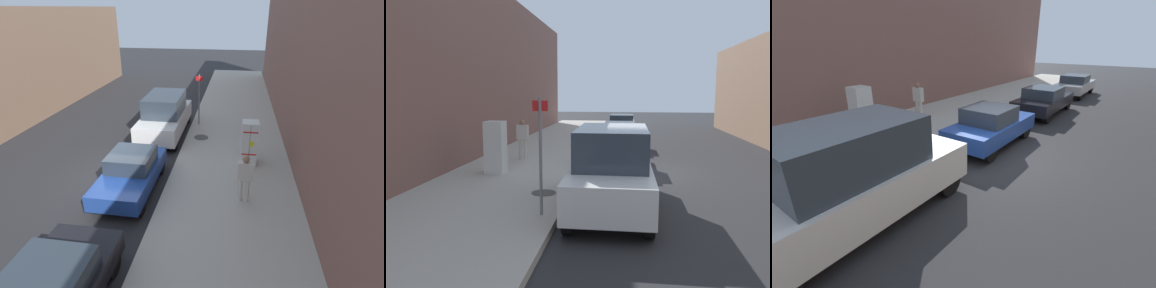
% 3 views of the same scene
% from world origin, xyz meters
% --- Properties ---
extents(ground_plane, '(80.00, 80.00, 0.00)m').
position_xyz_m(ground_plane, '(0.00, 0.00, 0.00)').
color(ground_plane, '#28282B').
extents(sidewalk_slab, '(4.77, 44.00, 0.18)m').
position_xyz_m(sidewalk_slab, '(-4.50, 0.00, 0.09)').
color(sidewalk_slab, '#B2ADA0').
rests_on(sidewalk_slab, ground).
extents(building_facade_near, '(1.80, 39.60, 8.13)m').
position_xyz_m(building_facade_near, '(-7.79, 0.00, 4.07)').
color(building_facade_near, '#7F564C').
rests_on(building_facade_near, ground).
extents(discarded_refrigerator, '(0.65, 0.65, 1.84)m').
position_xyz_m(discarded_refrigerator, '(-5.14, -1.68, 1.10)').
color(discarded_refrigerator, silver).
rests_on(discarded_refrigerator, sidewalk_slab).
extents(manhole_cover, '(0.70, 0.70, 0.02)m').
position_xyz_m(manhole_cover, '(-2.88, -4.06, 0.19)').
color(manhole_cover, '#47443F').
rests_on(manhole_cover, sidewalk_slab).
extents(street_sign_post, '(0.36, 0.07, 2.76)m').
position_xyz_m(street_sign_post, '(-2.52, -5.91, 1.71)').
color(street_sign_post, slate).
rests_on(street_sign_post, sidewalk_slab).
extents(pedestrian_walking_far, '(0.49, 0.23, 1.68)m').
position_xyz_m(pedestrian_walking_far, '(-4.94, 1.07, 1.15)').
color(pedestrian_walking_far, beige).
rests_on(pedestrian_walking_far, sidewalk_slab).
extents(parked_van_white, '(1.99, 4.95, 2.14)m').
position_xyz_m(parked_van_white, '(-0.92, -4.67, 1.06)').
color(parked_van_white, silver).
rests_on(parked_van_white, ground).
extents(parked_hatchback_blue, '(1.73, 3.85, 1.43)m').
position_xyz_m(parked_hatchback_blue, '(-0.92, 0.70, 0.73)').
color(parked_hatchback_blue, '#23479E').
rests_on(parked_hatchback_blue, ground).
extents(parked_sedan_dark, '(1.82, 4.45, 1.40)m').
position_xyz_m(parked_sedan_dark, '(-0.92, 6.07, 0.73)').
color(parked_sedan_dark, black).
rests_on(parked_sedan_dark, ground).
extents(parked_sedan_silver, '(1.78, 4.43, 1.41)m').
position_xyz_m(parked_sedan_silver, '(-0.92, 12.23, 0.74)').
color(parked_sedan_silver, silver).
rests_on(parked_sedan_silver, ground).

